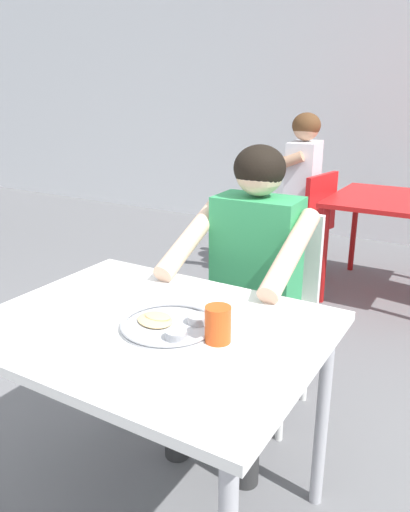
% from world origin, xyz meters
% --- Properties ---
extents(back_wall, '(12.00, 0.12, 3.40)m').
position_xyz_m(back_wall, '(0.00, 3.88, 1.70)').
color(back_wall, white).
rests_on(back_wall, ground).
extents(table_foreground, '(1.02, 0.80, 0.73)m').
position_xyz_m(table_foreground, '(0.07, 0.04, 0.65)').
color(table_foreground, white).
rests_on(table_foreground, ground).
extents(thali_tray, '(0.29, 0.29, 0.03)m').
position_xyz_m(thali_tray, '(0.14, 0.04, 0.75)').
color(thali_tray, '#B7BABF').
rests_on(thali_tray, table_foreground).
extents(drinking_cup, '(0.07, 0.07, 0.10)m').
position_xyz_m(drinking_cup, '(0.30, 0.04, 0.79)').
color(drinking_cup, '#D84C19').
rests_on(drinking_cup, table_foreground).
extents(chair_foreground, '(0.44, 0.42, 0.90)m').
position_xyz_m(chair_foreground, '(0.10, 0.86, 0.52)').
color(chair_foreground, silver).
rests_on(chair_foreground, ground).
extents(diner_foreground, '(0.50, 0.56, 1.21)m').
position_xyz_m(diner_foreground, '(0.11, 0.63, 0.73)').
color(diner_foreground, '#2E2E2E').
rests_on(diner_foreground, ground).
extents(table_background_red, '(0.89, 0.88, 0.70)m').
position_xyz_m(table_background_red, '(0.35, 2.49, 0.62)').
color(table_background_red, red).
rests_on(table_background_red, ground).
extents(chair_red_left, '(0.50, 0.50, 0.83)m').
position_xyz_m(chair_red_left, '(-0.30, 2.44, 0.48)').
color(chair_red_left, red).
rests_on(chair_red_left, ground).
extents(patron_background, '(0.58, 0.54, 1.25)m').
position_xyz_m(patron_background, '(-0.44, 2.48, 0.74)').
color(patron_background, '#343434').
rests_on(patron_background, ground).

